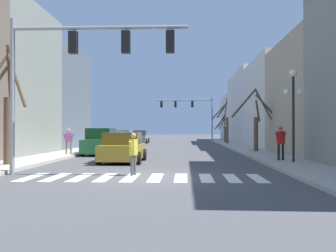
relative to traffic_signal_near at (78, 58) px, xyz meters
The scene contains 18 objects.
ground_plane 5.14m from the traffic_signal_near, 10.02° to the right, with size 240.00×240.00×0.00m, color #4C4C4F.
sidewalk_right 10.12m from the traffic_signal_near, ahead, with size 2.46×90.00×0.15m.
building_row_right 27.00m from the traffic_signal_near, 60.37° to the left, with size 6.00×62.30×9.89m.
crosswalk_stripes 5.17m from the traffic_signal_near, 15.66° to the right, with size 8.55×2.60×0.01m.
traffic_signal_near is the anchor object (origin of this frame).
traffic_signal_far 38.14m from the traffic_signal_near, 82.81° to the left, with size 7.62×0.28×6.04m.
street_lamp_right_corner 10.35m from the traffic_signal_near, 25.70° to the left, with size 0.95×0.36×4.48m.
car_parked_right_far 20.84m from the traffic_signal_near, 94.60° to the left, with size 2.05×4.44×1.69m.
car_parked_left_mid 34.24m from the traffic_signal_near, 92.71° to the left, with size 2.12×4.70×1.61m.
car_at_intersection 6.88m from the traffic_signal_near, 82.25° to the left, with size 2.19×4.27×1.57m.
car_parked_right_near 12.48m from the traffic_signal_near, 98.01° to the left, with size 2.01×4.88×1.80m.
pedestrian_on_right_sidewalk 11.07m from the traffic_signal_near, 32.26° to the left, with size 0.68×0.48×1.75m.
pedestrian_crossing_street 11.12m from the traffic_signal_near, 108.62° to the left, with size 0.70×0.28×1.62m.
pedestrian_near_right_corner 4.09m from the traffic_signal_near, ahead, with size 0.29×0.68×1.59m.
street_tree_right_far 36.42m from the traffic_signal_near, 75.76° to the left, with size 1.49×1.32×3.60m.
street_tree_right_near 17.07m from the traffic_signal_near, 56.77° to the left, with size 3.59×1.22×4.58m.
street_tree_left_near 5.22m from the traffic_signal_near, 146.26° to the left, with size 2.37×1.95×5.45m.
street_tree_left_far 31.54m from the traffic_signal_near, 74.08° to the left, with size 1.97×1.31×5.15m.
Camera 1 is at (1.50, -14.25, 1.72)m, focal length 42.00 mm.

